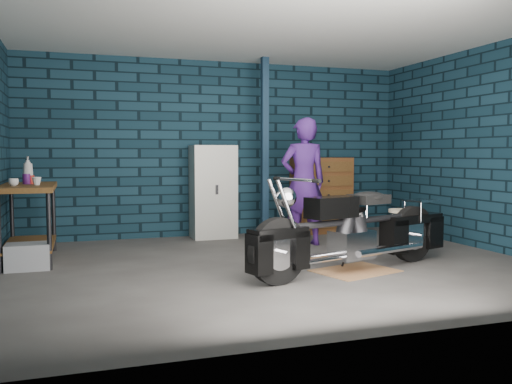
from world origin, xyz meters
TOP-DOWN VIEW (x-y plane):
  - ground at (0.00, 0.00)m, footprint 6.00×6.00m
  - room_walls at (0.00, 0.55)m, footprint 6.02×5.01m
  - support_post at (0.55, 1.95)m, footprint 0.10×0.10m
  - workbench at (-2.68, 1.16)m, footprint 0.60×1.40m
  - drip_mat at (0.72, -0.56)m, footprint 0.98×0.84m
  - motorcycle at (0.72, -0.56)m, footprint 2.44×1.29m
  - person at (0.86, 1.19)m, footprint 0.68×0.48m
  - storage_bin at (-2.66, 0.66)m, footprint 0.46×0.33m
  - locker at (-0.18, 2.23)m, footprint 0.65×0.47m
  - tool_chest at (1.62, 2.23)m, footprint 0.91×0.50m
  - shop_stool at (1.71, 0.09)m, footprint 0.35×0.35m
  - cup_a at (-2.81, 0.89)m, footprint 0.14×0.14m
  - cup_b at (-2.57, 0.99)m, footprint 0.10×0.10m
  - mug_purple at (-2.70, 1.27)m, footprint 0.11×0.11m
  - mug_red at (-2.65, 1.30)m, footprint 0.08×0.08m
  - bottle at (-2.72, 1.68)m, footprint 0.15×0.15m

SIDE VIEW (x-z plane):
  - ground at x=0.00m, z-range 0.00..0.00m
  - drip_mat at x=0.72m, z-range 0.00..0.01m
  - storage_bin at x=-2.66m, z-range 0.00..0.29m
  - shop_stool at x=1.71m, z-range 0.00..0.58m
  - workbench at x=-2.68m, z-range 0.00..0.91m
  - motorcycle at x=0.72m, z-range 0.00..1.04m
  - tool_chest at x=1.62m, z-range 0.00..1.21m
  - locker at x=-0.18m, z-range 0.00..1.40m
  - person at x=0.86m, z-range 0.00..1.77m
  - cup_a at x=-2.81m, z-range 0.91..1.00m
  - cup_b at x=-2.57m, z-range 0.91..1.00m
  - mug_red at x=-2.65m, z-range 0.91..1.01m
  - mug_purple at x=-2.70m, z-range 0.91..1.03m
  - bottle at x=-2.72m, z-range 0.91..1.24m
  - support_post at x=0.55m, z-range 0.00..2.70m
  - room_walls at x=0.00m, z-range 0.55..3.26m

